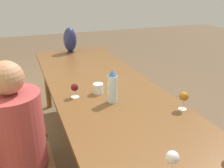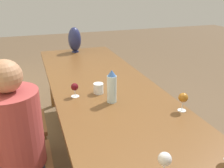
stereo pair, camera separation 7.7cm
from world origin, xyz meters
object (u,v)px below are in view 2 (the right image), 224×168
(wine_glass_0, at_px, (165,160))
(wine_glass_2, at_px, (183,98))
(water_bottle, at_px, (112,87))
(chair_near, at_px, (7,159))
(wine_glass_3, at_px, (75,87))
(person_near, at_px, (18,140))
(vase, at_px, (75,39))
(chair_far, at_px, (10,120))
(water_tumbler, at_px, (98,88))

(wine_glass_0, xyz_separation_m, wine_glass_2, (0.53, -0.45, 0.01))
(water_bottle, bearing_deg, chair_near, 96.55)
(water_bottle, height_order, chair_near, water_bottle)
(wine_glass_3, xyz_separation_m, chair_near, (-0.28, 0.54, -0.35))
(wine_glass_2, xyz_separation_m, wine_glass_3, (0.48, 0.68, -0.02))
(water_bottle, height_order, person_near, person_near)
(vase, xyz_separation_m, wine_glass_0, (-2.40, 0.04, -0.08))
(water_bottle, distance_m, person_near, 0.75)
(wine_glass_0, relative_size, person_near, 0.10)
(wine_glass_2, bearing_deg, wine_glass_3, 54.63)
(chair_far, bearing_deg, wine_glass_0, -149.21)
(vase, bearing_deg, wine_glass_0, 179.07)
(wine_glass_0, height_order, chair_far, chair_far)
(chair_near, relative_size, chair_far, 1.00)
(vase, xyz_separation_m, wine_glass_2, (-1.88, -0.41, -0.07))
(chair_far, bearing_deg, vase, -35.76)
(water_bottle, relative_size, wine_glass_2, 1.89)
(water_bottle, relative_size, wine_glass_3, 2.25)
(wine_glass_2, relative_size, chair_near, 0.14)
(chair_near, bearing_deg, water_bottle, -83.45)
(wine_glass_2, distance_m, chair_far, 1.48)
(wine_glass_0, bearing_deg, wine_glass_3, 12.79)
(water_tumbler, height_order, person_near, person_near)
(vase, bearing_deg, chair_near, 154.26)
(wine_glass_0, relative_size, wine_glass_3, 1.08)
(wine_glass_2, bearing_deg, water_bottle, 55.47)
(person_near, bearing_deg, water_bottle, -82.61)
(chair_near, height_order, chair_far, same)
(chair_far, bearing_deg, water_bottle, -120.47)
(vase, distance_m, chair_far, 1.45)
(wine_glass_3, bearing_deg, wine_glass_0, -167.21)
(chair_far, bearing_deg, wine_glass_2, -121.95)
(person_near, bearing_deg, wine_glass_2, -100.33)
(vase, relative_size, wine_glass_0, 2.65)
(wine_glass_2, xyz_separation_m, chair_near, (0.20, 1.21, -0.37))
(water_tumbler, relative_size, wine_glass_0, 0.69)
(wine_glass_2, distance_m, chair_near, 1.28)
(vase, height_order, chair_far, vase)
(water_bottle, relative_size, chair_near, 0.27)
(chair_near, bearing_deg, chair_far, 0.00)
(wine_glass_0, bearing_deg, chair_far, 30.79)
(wine_glass_2, height_order, person_near, person_near)
(wine_glass_0, distance_m, chair_near, 1.12)
(water_bottle, bearing_deg, wine_glass_2, -124.53)
(wine_glass_0, bearing_deg, water_tumbler, 1.84)
(water_tumbler, distance_m, vase, 1.40)
(wine_glass_2, xyz_separation_m, chair_far, (0.76, 1.21, -0.37))
(wine_glass_3, relative_size, chair_far, 0.12)
(water_bottle, relative_size, wine_glass_0, 2.09)
(vase, relative_size, wine_glass_2, 2.39)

